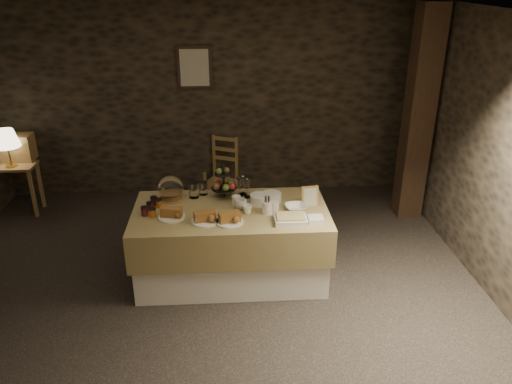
{
  "coord_description": "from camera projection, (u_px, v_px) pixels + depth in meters",
  "views": [
    {
      "loc": [
        0.23,
        -4.11,
        2.91
      ],
      "look_at": [
        0.5,
        0.2,
        0.98
      ],
      "focal_mm": 35.0,
      "sensor_mm": 36.0,
      "label": 1
    }
  ],
  "objects": [
    {
      "name": "plate_stack_b",
      "position": [
        272.0,
        197.0,
        5.06
      ],
      "size": [
        0.2,
        0.2,
        0.08
      ],
      "primitive_type": "cylinder",
      "color": "white",
      "rests_on": "buffet_table"
    },
    {
      "name": "menu_frame",
      "position": [
        310.0,
        197.0,
        4.95
      ],
      "size": [
        0.18,
        0.08,
        0.22
      ],
      "primitive_type": "cube",
      "rotation": [
        -0.24,
        0.0,
        0.09
      ],
      "color": "olive",
      "rests_on": "buffet_table"
    },
    {
      "name": "cup_a",
      "position": [
        241.0,
        204.0,
        4.9
      ],
      "size": [
        0.16,
        0.16,
        0.09
      ],
      "primitive_type": "imported",
      "rotation": [
        0.0,
        0.0,
        0.39
      ],
      "color": "white",
      "rests_on": "buffet_table"
    },
    {
      "name": "bowl",
      "position": [
        296.0,
        207.0,
        4.88
      ],
      "size": [
        0.24,
        0.24,
        0.05
      ],
      "primitive_type": "imported",
      "rotation": [
        0.0,
        0.0,
        0.16
      ],
      "color": "white",
      "rests_on": "buffet_table"
    },
    {
      "name": "buffet_table",
      "position": [
        231.0,
        238.0,
        5.02
      ],
      "size": [
        1.91,
        1.02,
        0.76
      ],
      "color": "white",
      "rests_on": "ground_plane"
    },
    {
      "name": "storage_jar_b",
      "position": [
        203.0,
        188.0,
        5.19
      ],
      "size": [
        0.09,
        0.09,
        0.14
      ],
      "primitive_type": "cylinder",
      "color": "white",
      "rests_on": "buffet_table"
    },
    {
      "name": "console_table",
      "position": [
        11.0,
        175.0,
        6.32
      ],
      "size": [
        0.62,
        0.35,
        0.66
      ],
      "color": "olive",
      "rests_on": "ground_plane"
    },
    {
      "name": "framed_picture",
      "position": [
        195.0,
        68.0,
        6.44
      ],
      "size": [
        0.45,
        0.04,
        0.55
      ],
      "color": "black",
      "rests_on": "room_shell"
    },
    {
      "name": "mug_d",
      "position": [
        275.0,
        206.0,
        4.87
      ],
      "size": [
        0.08,
        0.08,
        0.09
      ],
      "primitive_type": "cylinder",
      "color": "white",
      "rests_on": "buffet_table"
    },
    {
      "name": "cup_b",
      "position": [
        247.0,
        209.0,
        4.8
      ],
      "size": [
        0.11,
        0.11,
        0.09
      ],
      "primitive_type": "imported",
      "rotation": [
        0.0,
        0.0,
        0.18
      ],
      "color": "white",
      "rests_on": "buffet_table"
    },
    {
      "name": "ground_plane",
      "position": [
        206.0,
        292.0,
        4.92
      ],
      "size": [
        5.5,
        5.0,
        0.01
      ],
      "primitive_type": "cube",
      "color": "black",
      "rests_on": "ground"
    },
    {
      "name": "cutlery_holder",
      "position": [
        267.0,
        208.0,
        4.79
      ],
      "size": [
        0.1,
        0.1,
        0.12
      ],
      "primitive_type": "cylinder",
      "color": "white",
      "rests_on": "buffet_table"
    },
    {
      "name": "bread_platter_right",
      "position": [
        230.0,
        219.0,
        4.63
      ],
      "size": [
        0.26,
        0.26,
        0.11
      ],
      "color": "white",
      "rests_on": "buffet_table"
    },
    {
      "name": "bread_platter_center",
      "position": [
        205.0,
        218.0,
        4.64
      ],
      "size": [
        0.26,
        0.26,
        0.11
      ],
      "color": "white",
      "rests_on": "buffet_table"
    },
    {
      "name": "table_lamp",
      "position": [
        6.0,
        139.0,
        6.08
      ],
      "size": [
        0.32,
        0.32,
        0.48
      ],
      "color": "#B0923B",
      "rests_on": "console_table"
    },
    {
      "name": "mug_c",
      "position": [
        236.0,
        201.0,
        4.97
      ],
      "size": [
        0.09,
        0.09,
        0.09
      ],
      "primitive_type": "cylinder",
      "color": "white",
      "rests_on": "buffet_table"
    },
    {
      "name": "cake_dome",
      "position": [
        171.0,
        190.0,
        5.07
      ],
      "size": [
        0.26,
        0.26,
        0.26
      ],
      "color": "olive",
      "rests_on": "buffet_table"
    },
    {
      "name": "bread_platter_left",
      "position": [
        172.0,
        214.0,
        4.72
      ],
      "size": [
        0.26,
        0.26,
        0.11
      ],
      "color": "white",
      "rests_on": "buffet_table"
    },
    {
      "name": "timber_column",
      "position": [
        418.0,
        116.0,
        5.99
      ],
      "size": [
        0.3,
        0.3,
        2.6
      ],
      "primitive_type": "cube",
      "color": "black",
      "rests_on": "ground_plane"
    },
    {
      "name": "jam_jars",
      "position": [
        152.0,
        207.0,
        4.85
      ],
      "size": [
        0.18,
        0.32,
        0.07
      ],
      "color": "#571520",
      "rests_on": "buffet_table"
    },
    {
      "name": "tart_dish",
      "position": [
        291.0,
        219.0,
        4.64
      ],
      "size": [
        0.3,
        0.22,
        0.07
      ],
      "color": "white",
      "rests_on": "buffet_table"
    },
    {
      "name": "wine_rack",
      "position": [
        16.0,
        147.0,
        6.37
      ],
      "size": [
        0.42,
        0.26,
        0.34
      ],
      "primitive_type": "cube",
      "color": "olive",
      "rests_on": "console_table"
    },
    {
      "name": "storage_jar_a",
      "position": [
        194.0,
        190.0,
        5.12
      ],
      "size": [
        0.1,
        0.1,
        0.16
      ],
      "primitive_type": "cylinder",
      "color": "white",
      "rests_on": "buffet_table"
    },
    {
      "name": "room_shell",
      "position": [
        199.0,
        141.0,
        4.28
      ],
      "size": [
        5.52,
        5.02,
        2.6
      ],
      "color": "black",
      "rests_on": "ground"
    },
    {
      "name": "chair",
      "position": [
        221.0,
        171.0,
        6.86
      ],
      "size": [
        0.51,
        0.5,
        0.66
      ],
      "rotation": [
        0.0,
        0.0,
        -0.41
      ],
      "color": "olive",
      "rests_on": "ground_plane"
    },
    {
      "name": "square_dish",
      "position": [
        316.0,
        219.0,
        4.65
      ],
      "size": [
        0.14,
        0.14,
        0.04
      ],
      "primitive_type": "cube",
      "color": "white",
      "rests_on": "buffet_table"
    },
    {
      "name": "plate_stack_a",
      "position": [
        260.0,
        199.0,
        4.99
      ],
      "size": [
        0.19,
        0.19,
        0.1
      ],
      "primitive_type": "cylinder",
      "color": "white",
      "rests_on": "buffet_table"
    },
    {
      "name": "fruit_stand",
      "position": [
        224.0,
        185.0,
        5.1
      ],
      "size": [
        0.25,
        0.25,
        0.36
      ],
      "rotation": [
        0.0,
        0.0,
        -0.21
      ],
      "color": "black",
      "rests_on": "buffet_table"
    }
  ]
}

